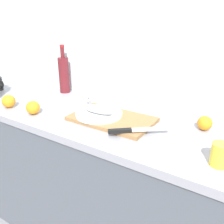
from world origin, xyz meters
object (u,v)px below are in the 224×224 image
at_px(white_plate, 99,114).
at_px(coffee_mug_2, 221,155).
at_px(chef_knife, 131,130).
at_px(coffee_mug_0, 81,96).
at_px(cutting_board, 112,119).
at_px(fish_fillet, 99,109).
at_px(orange_0, 33,108).
at_px(wine_bottle, 64,74).

xyz_separation_m(white_plate, coffee_mug_2, (0.64, -0.11, 0.02)).
bearing_deg(chef_knife, coffee_mug_0, 116.30).
bearing_deg(chef_knife, white_plate, 120.70).
height_order(chef_knife, coffee_mug_2, coffee_mug_2).
bearing_deg(coffee_mug_0, cutting_board, -19.00).
bearing_deg(chef_knife, cutting_board, 109.51).
xyz_separation_m(cutting_board, fish_fillet, (-0.08, -0.01, 0.04)).
bearing_deg(cutting_board, orange_0, -159.03).
relative_size(cutting_board, orange_0, 5.63).
relative_size(fish_fillet, wine_bottle, 0.57).
distance_m(cutting_board, fish_fillet, 0.09).
bearing_deg(white_plate, fish_fillet, -90.00).
distance_m(coffee_mug_0, coffee_mug_2, 0.89).
bearing_deg(white_plate, chef_knife, -18.88).
bearing_deg(wine_bottle, cutting_board, -23.62).
distance_m(chef_knife, coffee_mug_2, 0.40).
bearing_deg(wine_bottle, fish_fillet, -28.14).
xyz_separation_m(fish_fillet, orange_0, (-0.35, -0.15, -0.01)).
xyz_separation_m(fish_fillet, coffee_mug_0, (-0.22, 0.12, 0.00)).
bearing_deg(orange_0, wine_bottle, 108.36).
relative_size(cutting_board, white_plate, 1.72).
xyz_separation_m(cutting_board, coffee_mug_0, (-0.29, 0.10, 0.04)).
bearing_deg(cutting_board, coffee_mug_2, -12.79).
height_order(cutting_board, white_plate, white_plate).
xyz_separation_m(fish_fillet, chef_knife, (0.25, -0.08, -0.02)).
distance_m(coffee_mug_2, orange_0, 0.99).
bearing_deg(wine_bottle, coffee_mug_0, -28.34).
distance_m(chef_knife, coffee_mug_0, 0.50).
distance_m(white_plate, wine_bottle, 0.56).
relative_size(white_plate, wine_bottle, 0.76).
height_order(wine_bottle, coffee_mug_0, wine_bottle).
distance_m(coffee_mug_0, orange_0, 0.30).
relative_size(white_plate, coffee_mug_0, 1.99).
relative_size(chef_knife, orange_0, 3.10).
distance_m(white_plate, fish_fillet, 0.03).
bearing_deg(orange_0, coffee_mug_2, 1.97).
distance_m(white_plate, coffee_mug_0, 0.25).
xyz_separation_m(wine_bottle, coffee_mug_0, (0.27, -0.14, -0.08)).
bearing_deg(cutting_board, fish_fillet, -169.43).
height_order(coffee_mug_2, orange_0, coffee_mug_2).
relative_size(cutting_board, wine_bottle, 1.30).
bearing_deg(fish_fillet, orange_0, -156.92).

